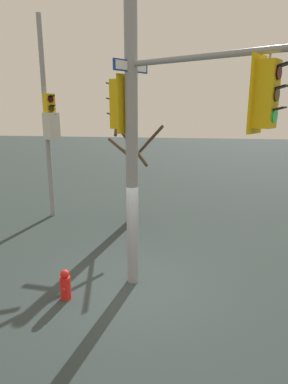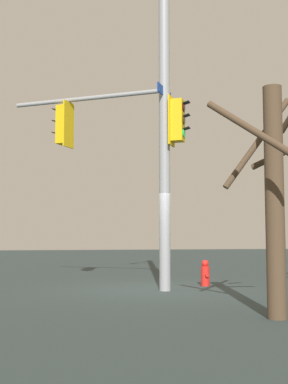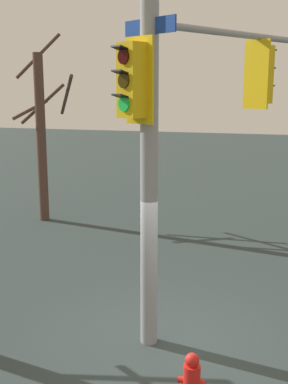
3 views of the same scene
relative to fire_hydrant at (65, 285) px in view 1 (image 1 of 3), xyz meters
name	(u,v)px [view 1 (image 1 of 3)]	position (x,y,z in m)	size (l,w,h in m)	color
ground_plane	(136,288)	(-0.66, 1.53, -0.34)	(80.00, 80.00, 0.00)	#2E3939
main_signal_pole_assembly	(150,75)	(-0.88, 1.85, 4.66)	(5.01, 4.57, 9.67)	gray
secondary_pole_assembly	(49,121)	(-5.63, -2.61, 3.47)	(0.67, 0.72, 7.57)	gray
fire_hydrant	(65,285)	(0.00, 0.00, 0.00)	(0.38, 0.24, 0.73)	red
bare_tree_across_street	(132,165)	(-5.63, 0.59, 1.86)	(2.12, 2.12, 4.21)	#4C3928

